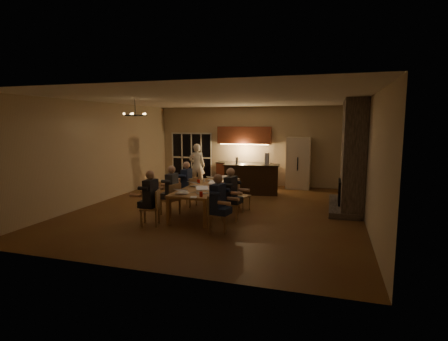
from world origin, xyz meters
TOP-DOWN VIEW (x-y plane):
  - floor at (0.00, 0.00)m, footprint 9.00×9.00m
  - back_wall at (0.00, 4.52)m, footprint 8.00×0.04m
  - left_wall at (-4.02, 0.00)m, footprint 0.04×9.00m
  - right_wall at (4.02, 0.00)m, footprint 0.04×9.00m
  - ceiling at (0.00, 0.00)m, footprint 8.00×9.00m
  - french_doors at (-2.70, 4.47)m, footprint 1.86×0.08m
  - fireplace at (3.70, 1.20)m, footprint 0.58×2.50m
  - kitchenette at (-0.30, 4.20)m, footprint 2.24×0.68m
  - refrigerator at (1.90, 4.15)m, footprint 0.90×0.68m
  - dining_table at (-0.24, -0.43)m, footprint 1.10×2.99m
  - bar_island at (0.40, 2.53)m, footprint 2.06×0.94m
  - chair_left_near at (-1.16, -2.02)m, footprint 0.55×0.55m
  - chair_left_mid at (-1.12, -0.96)m, footprint 0.56×0.56m
  - chair_left_far at (-1.06, 0.18)m, footprint 0.52×0.52m
  - chair_right_near at (0.61, -2.02)m, footprint 0.53×0.53m
  - chair_right_mid at (0.60, -0.94)m, footprint 0.53×0.53m
  - chair_right_far at (0.64, 0.10)m, footprint 0.56×0.56m
  - person_left_near at (-1.15, -1.99)m, footprint 0.62×0.62m
  - person_right_near at (0.64, -2.07)m, footprint 0.69×0.69m
  - person_left_mid at (-1.09, -0.90)m, footprint 0.62×0.62m
  - person_right_mid at (0.61, -0.92)m, footprint 0.69×0.69m
  - person_left_far at (-1.09, 0.14)m, footprint 0.61×0.61m
  - standing_person at (-1.94, 3.15)m, footprint 0.72×0.56m
  - chandelier at (-2.16, -0.90)m, footprint 0.64×0.64m
  - laptop_a at (-0.50, -1.55)m, footprint 0.35×0.31m
  - laptop_b at (-0.00, -1.35)m, footprint 0.41×0.40m
  - laptop_c at (-0.55, -0.45)m, footprint 0.38×0.36m
  - laptop_d at (-0.03, -0.46)m, footprint 0.33×0.30m
  - laptop_e at (-0.43, 0.65)m, footprint 0.36×0.33m
  - laptop_f at (0.03, 0.55)m, footprint 0.34×0.30m
  - mug_front at (-0.25, -0.96)m, footprint 0.09×0.09m
  - mug_mid at (-0.14, 0.07)m, footprint 0.07×0.07m
  - mug_back at (-0.60, 0.36)m, footprint 0.07×0.07m
  - redcup_near at (0.09, -1.73)m, footprint 0.08×0.08m
  - redcup_mid at (-0.65, 0.01)m, footprint 0.09×0.09m
  - can_silver at (-0.18, -1.06)m, footprint 0.06×0.06m
  - can_cola at (-0.37, 0.99)m, footprint 0.07×0.07m
  - plate_near at (0.14, -0.95)m, footprint 0.26×0.26m
  - plate_left at (-0.54, -1.38)m, footprint 0.27×0.27m
  - plate_far at (0.16, 0.24)m, footprint 0.27×0.27m
  - notepad at (-0.05, -1.87)m, footprint 0.21×0.25m
  - bar_bottle at (-0.14, 2.51)m, footprint 0.08×0.08m
  - bar_blender at (0.94, 2.62)m, footprint 0.14×0.14m

SIDE VIEW (x-z plane):
  - floor at x=0.00m, z-range 0.00..0.00m
  - dining_table at x=-0.24m, z-range 0.00..0.75m
  - chair_left_near at x=-1.16m, z-range 0.00..0.89m
  - chair_left_mid at x=-1.12m, z-range 0.00..0.89m
  - chair_left_far at x=-1.06m, z-range 0.00..0.89m
  - chair_right_near at x=0.61m, z-range 0.00..0.89m
  - chair_right_mid at x=0.60m, z-range 0.00..0.89m
  - chair_right_far at x=0.64m, z-range 0.00..0.89m
  - bar_island at x=0.40m, z-range 0.00..1.08m
  - person_left_near at x=-1.15m, z-range 0.00..1.38m
  - person_right_near at x=0.64m, z-range 0.00..1.38m
  - person_left_mid at x=-1.09m, z-range 0.00..1.38m
  - person_right_mid at x=0.61m, z-range 0.00..1.38m
  - person_left_far at x=-1.09m, z-range 0.00..1.38m
  - notepad at x=-0.05m, z-range 0.75..0.76m
  - plate_near at x=0.14m, z-range 0.75..0.77m
  - plate_left at x=-0.54m, z-range 0.75..0.77m
  - plate_far at x=0.16m, z-range 0.75..0.77m
  - mug_front at x=-0.25m, z-range 0.75..0.85m
  - mug_mid at x=-0.14m, z-range 0.75..0.85m
  - mug_back at x=-0.60m, z-range 0.75..0.85m
  - redcup_near at x=0.09m, z-range 0.75..0.87m
  - redcup_mid at x=-0.65m, z-range 0.75..0.87m
  - can_silver at x=-0.18m, z-range 0.75..0.87m
  - can_cola at x=-0.37m, z-range 0.75..0.87m
  - laptop_a at x=-0.50m, z-range 0.75..0.98m
  - laptop_b at x=0.00m, z-range 0.75..0.98m
  - laptop_c at x=-0.55m, z-range 0.75..0.98m
  - laptop_d at x=-0.03m, z-range 0.75..0.98m
  - laptop_e at x=-0.43m, z-range 0.75..0.98m
  - laptop_f at x=0.03m, z-range 0.75..0.98m
  - standing_person at x=-1.94m, z-range 0.00..1.74m
  - refrigerator at x=1.90m, z-range 0.00..2.00m
  - french_doors at x=-2.70m, z-range 0.00..2.10m
  - kitchenette at x=-0.30m, z-range 0.00..2.40m
  - bar_bottle at x=-0.14m, z-range 1.08..1.32m
  - bar_blender at x=0.94m, z-range 1.08..1.49m
  - back_wall at x=0.00m, z-range 0.00..3.20m
  - left_wall at x=-4.02m, z-range 0.00..3.20m
  - right_wall at x=4.02m, z-range 0.00..3.20m
  - fireplace at x=3.70m, z-range 0.00..3.20m
  - chandelier at x=-2.16m, z-range 2.73..2.77m
  - ceiling at x=0.00m, z-range 3.20..3.24m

